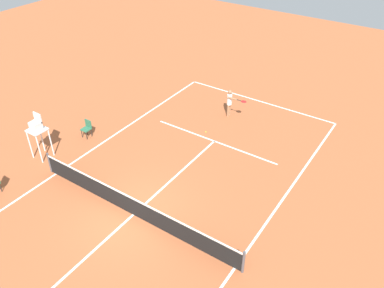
{
  "coord_description": "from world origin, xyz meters",
  "views": [
    {
      "loc": [
        -8.54,
        8.34,
        11.77
      ],
      "look_at": [
        0.2,
        -4.67,
        0.8
      ],
      "focal_mm": 36.68,
      "sensor_mm": 36.0,
      "label": 1
    }
  ],
  "objects": [
    {
      "name": "ground_plane",
      "position": [
        0.0,
        0.0,
        0.0
      ],
      "size": [
        60.0,
        60.0,
        0.0
      ],
      "primitive_type": "plane",
      "color": "#AD5933"
    },
    {
      "name": "tennis_net",
      "position": [
        0.0,
        0.0,
        0.5
      ],
      "size": [
        10.3,
        0.1,
        1.07
      ],
      "color": "#4C4C51",
      "rests_on": "ground"
    },
    {
      "name": "player_serving",
      "position": [
        0.6,
        -9.16,
        1.0
      ],
      "size": [
        1.27,
        0.53,
        1.68
      ],
      "rotation": [
        0.0,
        0.0,
        1.6
      ],
      "color": "#9E704C",
      "rests_on": "ground"
    },
    {
      "name": "courtside_chair_mid",
      "position": [
        5.89,
        -3.11,
        0.53
      ],
      "size": [
        0.44,
        0.46,
        0.95
      ],
      "color": "#262626",
      "rests_on": "ground"
    },
    {
      "name": "tennis_ball",
      "position": [
        0.82,
        -6.96,
        0.03
      ],
      "size": [
        0.07,
        0.07,
        0.07
      ],
      "primitive_type": "sphere",
      "color": "#CCE033",
      "rests_on": "ground"
    },
    {
      "name": "court_lines",
      "position": [
        0.0,
        0.0,
        0.0
      ],
      "size": [
        9.7,
        23.72,
        0.01
      ],
      "color": "white",
      "rests_on": "ground"
    },
    {
      "name": "umpire_chair",
      "position": [
        6.4,
        -0.6,
        1.61
      ],
      "size": [
        0.8,
        0.8,
        2.41
      ],
      "color": "silver",
      "rests_on": "ground"
    }
  ]
}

